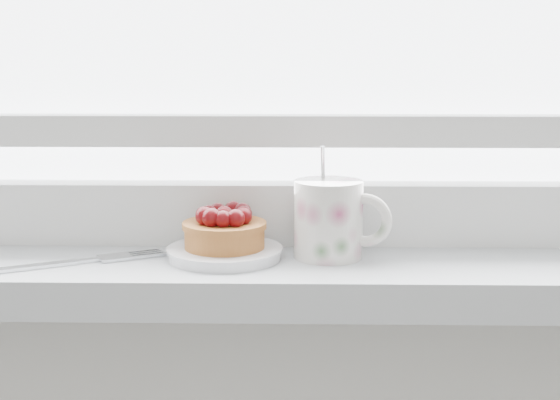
{
  "coord_description": "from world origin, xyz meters",
  "views": [
    {
      "loc": [
        0.03,
        1.09,
        1.15
      ],
      "look_at": [
        0.01,
        1.88,
        1.01
      ],
      "focal_mm": 50.0,
      "sensor_mm": 36.0,
      "label": 1
    }
  ],
  "objects_px": {
    "saucer": "(225,253)",
    "floral_mug": "(331,218)",
    "fork": "(60,264)",
    "raspberry_tart": "(224,229)"
  },
  "relations": [
    {
      "from": "floral_mug",
      "to": "fork",
      "type": "height_order",
      "value": "floral_mug"
    },
    {
      "from": "saucer",
      "to": "floral_mug",
      "type": "xyz_separation_m",
      "value": [
        0.11,
        0.01,
        0.04
      ]
    },
    {
      "from": "floral_mug",
      "to": "saucer",
      "type": "bearing_deg",
      "value": -176.47
    },
    {
      "from": "saucer",
      "to": "floral_mug",
      "type": "height_order",
      "value": "floral_mug"
    },
    {
      "from": "raspberry_tart",
      "to": "floral_mug",
      "type": "bearing_deg",
      "value": 3.55
    },
    {
      "from": "raspberry_tart",
      "to": "fork",
      "type": "xyz_separation_m",
      "value": [
        -0.17,
        -0.03,
        -0.03
      ]
    },
    {
      "from": "floral_mug",
      "to": "fork",
      "type": "distance_m",
      "value": 0.29
    },
    {
      "from": "saucer",
      "to": "fork",
      "type": "bearing_deg",
      "value": -169.16
    },
    {
      "from": "saucer",
      "to": "fork",
      "type": "relative_size",
      "value": 0.61
    },
    {
      "from": "raspberry_tart",
      "to": "floral_mug",
      "type": "xyz_separation_m",
      "value": [
        0.11,
        0.01,
        0.01
      ]
    }
  ]
}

